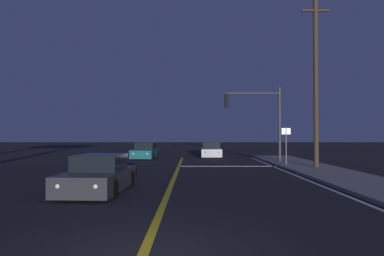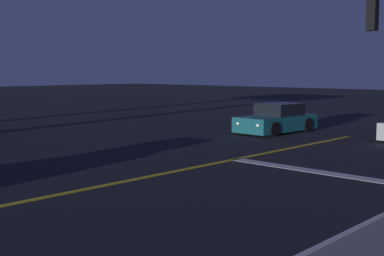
{
  "view_description": "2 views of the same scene",
  "coord_description": "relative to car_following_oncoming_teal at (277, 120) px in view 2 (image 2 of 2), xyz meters",
  "views": [
    {
      "loc": [
        0.85,
        -6.13,
        2.11
      ],
      "look_at": [
        0.95,
        17.08,
        2.49
      ],
      "focal_mm": 32.67,
      "sensor_mm": 36.0,
      "label": 1
    },
    {
      "loc": [
        9.99,
        3.93,
        2.81
      ],
      "look_at": [
        0.22,
        14.25,
        1.21
      ],
      "focal_mm": 47.44,
      "sensor_mm": 36.0,
      "label": 2
    }
  ],
  "objects": [
    {
      "name": "stop_bar",
      "position": [
        6.3,
        -6.98,
        -0.58
      ],
      "size": [
        6.33,
        0.5,
        0.01
      ],
      "primitive_type": "cube",
      "color": "silver",
      "rests_on": "ground"
    },
    {
      "name": "lane_line_center",
      "position": [
        3.14,
        -14.48,
        -0.58
      ],
      "size": [
        0.2,
        30.6,
        0.01
      ],
      "primitive_type": "cube",
      "color": "gold",
      "rests_on": "ground"
    },
    {
      "name": "car_following_oncoming_teal",
      "position": [
        0.0,
        0.0,
        0.0
      ],
      "size": [
        2.02,
        4.21,
        1.34
      ],
      "rotation": [
        0.0,
        0.0,
        3.1
      ],
      "color": "#195960",
      "rests_on": "ground"
    }
  ]
}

